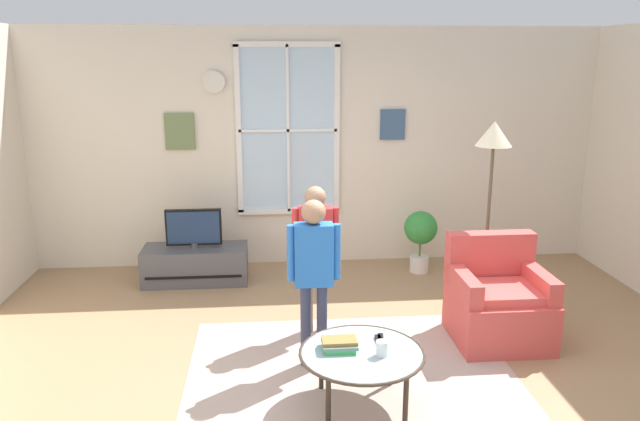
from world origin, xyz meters
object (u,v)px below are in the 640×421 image
Objects in this scene: tv_stand at (196,264)px; person_blue_shirt at (314,264)px; armchair at (498,303)px; book_stack at (339,344)px; person_red_shirt at (315,243)px; floor_lamp at (493,154)px; remote_near_books at (381,339)px; coffee_table at (362,355)px; television at (194,228)px; cup at (382,348)px; remote_near_cup at (379,340)px; potted_plant_by_window at (421,233)px.

person_blue_shirt reaches higher than tv_stand.
armchair is 1.70m from book_stack.
person_red_shirt is at bearing -48.30° from tv_stand.
remote_near_books is at bearing -132.66° from floor_lamp.
armchair is 3.65× the size of book_stack.
floor_lamp reaches higher than armchair.
tv_stand is 1.28× the size of coffee_table.
floor_lamp is (1.61, 0.30, 0.69)m from person_red_shirt.
cup is (1.52, -2.58, -0.14)m from television.
coffee_table is (1.39, -2.52, 0.20)m from tv_stand.
television is 4.15× the size of remote_near_cup.
remote_near_books is 0.11× the size of person_blue_shirt.
tv_stand is 2.84m from remote_near_cup.
person_blue_shirt is at bearing 132.36° from remote_near_cup.
television is 2.83m from remote_near_books.
person_blue_shirt is (-0.28, 0.60, 0.44)m from coffee_table.
cup is (0.27, -0.11, 0.01)m from book_stack.
potted_plant_by_window is at bearing 69.78° from remote_near_books.
person_red_shirt is (-0.36, 1.06, 0.39)m from remote_near_cup.
remote_near_books is at bearing -45.41° from person_blue_shirt.
floor_lamp is (1.39, 1.50, 1.11)m from coffee_table.
person_blue_shirt reaches higher than coffee_table.
person_blue_shirt reaches higher than potted_plant_by_window.
person_red_shirt reaches higher than remote_near_books.
person_red_shirt is at bearing 105.26° from cup.
television is at bearing 159.94° from floor_lamp.
potted_plant_by_window reaches higher than tv_stand.
armchair is 0.48× the size of floor_lamp.
tv_stand is 2.31m from person_blue_shirt.
television is 5.56× the size of cup.
person_red_shirt is (1.18, -1.32, 0.22)m from television.
book_stack is 0.18× the size of person_blue_shirt.
remote_near_books reaches higher than coffee_table.
tv_stand is at bearing 116.85° from book_stack.
book_stack is at bearing -76.54° from person_blue_shirt.
remote_near_books is (1.55, -2.36, 0.23)m from tv_stand.
coffee_table is 1.24× the size of potted_plant_by_window.
book_stack reaches higher than coffee_table.
television is at bearing -90.00° from tv_stand.
person_red_shirt is (-0.07, 1.15, 0.37)m from book_stack.
remote_near_cup is 0.11× the size of person_blue_shirt.
floor_lamp is at bearing 50.96° from cup.
tv_stand is 1.88m from person_red_shirt.
tv_stand is at bearing 119.00° from coffee_table.
armchair is 1.39m from remote_near_books.
cup is 0.21m from remote_near_cup.
floor_lamp is at bearing -73.58° from potted_plant_by_window.
remote_near_books is 0.02m from remote_near_cup.
person_red_shirt is at bearing 84.19° from person_blue_shirt.
cup is at bearing -59.46° from television.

